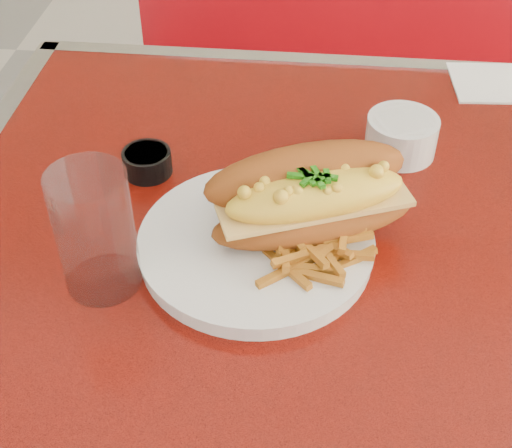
# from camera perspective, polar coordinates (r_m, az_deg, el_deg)

# --- Properties ---
(diner_table) EXTENTS (1.23, 0.83, 0.77)m
(diner_table) POSITION_cam_1_polar(r_m,az_deg,el_deg) (0.95, 13.67, -8.41)
(diner_table) COLOR red
(diner_table) RESTS_ON ground
(booth_bench_far) EXTENTS (1.20, 0.51, 0.90)m
(booth_bench_far) POSITION_cam_1_polar(r_m,az_deg,el_deg) (1.76, 9.98, 5.10)
(booth_bench_far) COLOR #9F0A13
(booth_bench_far) RESTS_ON ground
(dinner_plate) EXTENTS (0.30, 0.30, 0.02)m
(dinner_plate) POSITION_cam_1_polar(r_m,az_deg,el_deg) (0.78, 0.00, -1.62)
(dinner_plate) COLOR silver
(dinner_plate) RESTS_ON diner_table
(mac_hoagie) EXTENTS (0.25, 0.19, 0.10)m
(mac_hoagie) POSITION_cam_1_polar(r_m,az_deg,el_deg) (0.77, 4.47, 2.28)
(mac_hoagie) COLOR #924817
(mac_hoagie) RESTS_ON dinner_plate
(fries_pile) EXTENTS (0.13, 0.12, 0.03)m
(fries_pile) POSITION_cam_1_polar(r_m,az_deg,el_deg) (0.75, 4.52, -1.63)
(fries_pile) COLOR orange
(fries_pile) RESTS_ON dinner_plate
(fork) EXTENTS (0.02, 0.13, 0.00)m
(fork) POSITION_cam_1_polar(r_m,az_deg,el_deg) (0.79, 4.70, -0.68)
(fork) COLOR silver
(fork) RESTS_ON dinner_plate
(gravy_ramekin) EXTENTS (0.10, 0.10, 0.05)m
(gravy_ramekin) POSITION_cam_1_polar(r_m,az_deg,el_deg) (0.94, 11.56, 7.02)
(gravy_ramekin) COLOR silver
(gravy_ramekin) RESTS_ON diner_table
(sauce_cup_left) EXTENTS (0.07, 0.07, 0.03)m
(sauce_cup_left) POSITION_cam_1_polar(r_m,az_deg,el_deg) (0.90, -8.71, 5.00)
(sauce_cup_left) COLOR black
(sauce_cup_left) RESTS_ON diner_table
(water_tumbler) EXTENTS (0.10, 0.10, 0.14)m
(water_tumbler) POSITION_cam_1_polar(r_m,az_deg,el_deg) (0.73, -12.74, -0.61)
(water_tumbler) COLOR #ADCBDE
(water_tumbler) RESTS_ON diner_table
(paper_napkin) EXTENTS (0.12, 0.12, 0.00)m
(paper_napkin) POSITION_cam_1_polar(r_m,az_deg,el_deg) (1.13, 18.27, 10.67)
(paper_napkin) COLOR white
(paper_napkin) RESTS_ON diner_table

